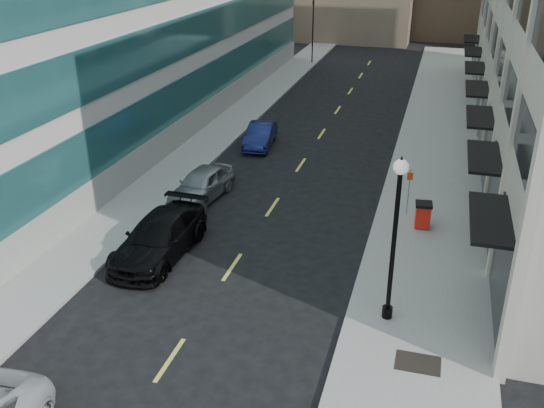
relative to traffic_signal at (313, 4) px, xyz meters
The scene contains 13 objects.
ground 48.65m from the traffic_signal, 83.46° to the right, with size 160.00×160.00×0.00m, color black.
sidewalk_right 31.38m from the traffic_signal, 65.10° to the right, with size 5.00×80.00×0.15m, color gray.
sidewalk_left 28.58m from the traffic_signal, 92.05° to the right, with size 3.00×80.00×0.15m, color gray.
grate_far 46.43m from the traffic_signal, 73.49° to the right, with size 1.40×1.00×0.01m, color black.
road_centerline 32.00m from the traffic_signal, 79.94° to the right, with size 0.15×68.20×0.01m.
traffic_signal is the anchor object (origin of this frame).
car_black_pickup 40.26m from the traffic_signal, 86.70° to the right, with size 2.37×5.84×1.70m, color black.
car_silver_sedan 34.40m from the traffic_signal, 86.95° to the right, with size 1.86×4.63×1.58m, color gray.
car_blue_sedan 26.04m from the traffic_signal, 84.84° to the right, with size 1.50×4.30×1.42m, color navy.
trash_bin 37.12m from the traffic_signal, 69.85° to the right, with size 0.80×0.86×1.20m.
lamppost 43.68m from the traffic_signal, 74.17° to the right, with size 0.50×0.50×5.98m.
sign_post 35.57m from the traffic_signal, 70.32° to the right, with size 0.26×0.07×2.23m.
urn_planter 36.14m from the traffic_signal, 65.04° to the right, with size 0.57×0.57×0.79m.
Camera 1 is at (7.33, -11.95, 12.52)m, focal length 40.00 mm.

